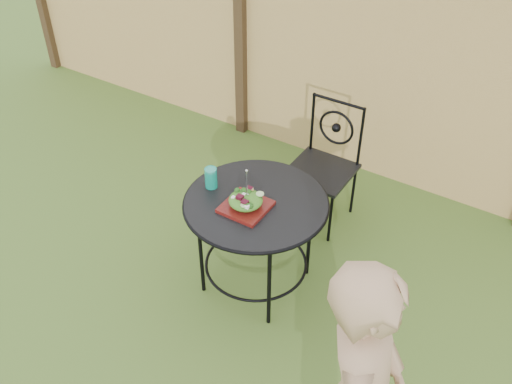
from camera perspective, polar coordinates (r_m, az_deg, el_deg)
ground at (r=3.72m, az=-2.95°, el=-14.81°), size 60.00×60.00×0.00m
fence at (r=4.66m, az=12.53°, el=11.68°), size 8.00×0.12×1.90m
patio_table at (r=3.64m, az=0.00°, el=-2.61°), size 0.92×0.92×0.72m
patio_chair at (r=4.31m, az=6.89°, el=3.03°), size 0.46×0.46×0.95m
salad_plate at (r=3.49m, az=-1.03°, el=-1.48°), size 0.27×0.27×0.02m
salad at (r=3.46m, az=-1.04°, el=-0.82°), size 0.21×0.21×0.08m
fork at (r=3.38m, az=-0.92°, el=0.83°), size 0.01×0.01×0.18m
drinking_glass at (r=3.64m, az=-4.52°, el=1.43°), size 0.08×0.08×0.14m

